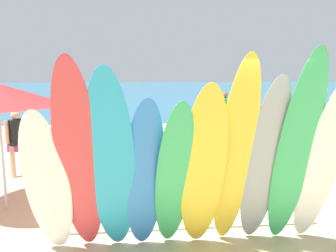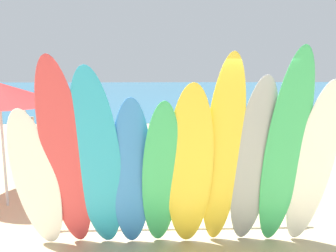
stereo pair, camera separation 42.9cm
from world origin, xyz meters
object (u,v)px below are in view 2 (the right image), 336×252
(surfboard_yellow_5, at_px, (189,172))
(surfboard_yellow_6, at_px, (222,159))
(surfboard_rack, at_px, (173,197))
(surfboard_white_0, at_px, (36,183))
(surfboard_teal_2, at_px, (98,166))
(surfboard_blue_3, at_px, (131,178))
(surfboard_white_9, at_px, (312,170))
(surfboard_green_4, at_px, (161,179))
(surfboard_green_8, at_px, (284,158))
(beachgoer_midbeach, at_px, (234,111))
(surfboard_red_1, at_px, (66,162))
(surfboard_grey_7, at_px, (252,167))
(beachgoer_near_rack, at_px, (23,137))

(surfboard_yellow_5, bearing_deg, surfboard_yellow_6, 3.04)
(surfboard_rack, distance_m, surfboard_white_0, 1.88)
(surfboard_teal_2, xyz_separation_m, surfboard_blue_3, (0.40, 0.08, -0.18))
(surfboard_teal_2, height_order, surfboard_white_9, surfboard_teal_2)
(surfboard_white_0, distance_m, surfboard_green_4, 1.55)
(surfboard_green_8, distance_m, beachgoer_midbeach, 7.84)
(surfboard_teal_2, height_order, surfboard_green_8, surfboard_green_8)
(surfboard_green_4, bearing_deg, surfboard_red_1, 177.98)
(surfboard_green_4, height_order, surfboard_grey_7, surfboard_grey_7)
(surfboard_white_0, height_order, surfboard_teal_2, surfboard_teal_2)
(surfboard_grey_7, height_order, beachgoer_midbeach, surfboard_grey_7)
(beachgoer_midbeach, bearing_deg, surfboard_yellow_5, -0.83)
(surfboard_blue_3, distance_m, surfboard_green_4, 0.37)
(surfboard_green_8, bearing_deg, surfboard_green_4, 179.54)
(surfboard_green_4, distance_m, beachgoer_midbeach, 8.09)
(surfboard_white_0, xyz_separation_m, surfboard_green_4, (1.55, -0.06, 0.05))
(surfboard_red_1, relative_size, surfboard_yellow_6, 1.00)
(surfboard_rack, relative_size, surfboard_yellow_5, 1.58)
(surfboard_green_4, height_order, surfboard_yellow_6, surfboard_yellow_6)
(beachgoer_midbeach, bearing_deg, surfboard_teal_2, -8.11)
(surfboard_white_0, relative_size, surfboard_red_1, 0.76)
(surfboard_white_9, relative_size, beachgoer_near_rack, 1.67)
(surfboard_grey_7, relative_size, surfboard_white_9, 1.01)
(surfboard_rack, distance_m, surfboard_white_9, 1.93)
(surfboard_rack, relative_size, surfboard_green_4, 1.71)
(surfboard_green_8, relative_size, surfboard_white_9, 1.14)
(surfboard_red_1, xyz_separation_m, beachgoer_midbeach, (3.76, 7.71, -0.38))
(beachgoer_near_rack, bearing_deg, surfboard_green_4, 77.41)
(surfboard_green_8, bearing_deg, surfboard_white_9, 10.14)
(surfboard_blue_3, relative_size, surfboard_yellow_6, 0.81)
(surfboard_grey_7, relative_size, beachgoer_midbeach, 1.59)
(surfboard_red_1, height_order, surfboard_yellow_6, surfboard_yellow_6)
(surfboard_teal_2, distance_m, surfboard_yellow_5, 1.12)
(surfboard_red_1, height_order, surfboard_yellow_5, surfboard_red_1)
(surfboard_red_1, xyz_separation_m, surfboard_teal_2, (0.38, 0.00, -0.05))
(surfboard_rack, xyz_separation_m, beachgoer_midbeach, (2.44, 6.99, 0.35))
(surfboard_red_1, distance_m, surfboard_green_8, 2.63)
(surfboard_white_0, height_order, surfboard_red_1, surfboard_red_1)
(beachgoer_near_rack, bearing_deg, surfboard_teal_2, 69.31)
(surfboard_teal_2, relative_size, surfboard_yellow_6, 0.95)
(surfboard_red_1, bearing_deg, surfboard_blue_3, 7.82)
(surfboard_red_1, bearing_deg, surfboard_white_0, 165.05)
(surfboard_teal_2, height_order, surfboard_grey_7, surfboard_teal_2)
(surfboard_red_1, height_order, surfboard_white_9, surfboard_red_1)
(surfboard_teal_2, xyz_separation_m, beachgoer_near_rack, (-2.30, 3.77, -0.37))
(beachgoer_near_rack, bearing_deg, beachgoer_midbeach, 162.59)
(surfboard_green_4, relative_size, surfboard_green_8, 0.79)
(surfboard_teal_2, bearing_deg, surfboard_white_0, 174.76)
(surfboard_rack, xyz_separation_m, surfboard_white_0, (-1.73, -0.60, 0.44))
(surfboard_rack, xyz_separation_m, beachgoer_near_rack, (-3.24, 3.06, 0.30))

